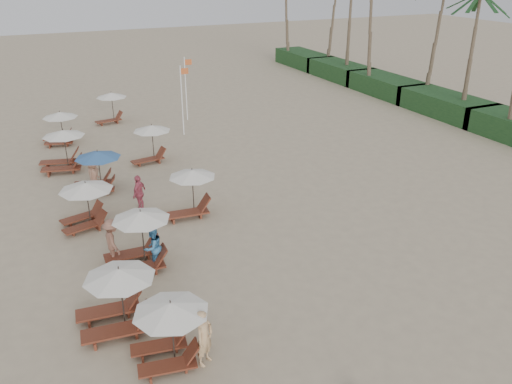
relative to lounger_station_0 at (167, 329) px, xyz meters
name	(u,v)px	position (x,y,z in m)	size (l,w,h in m)	color
ground	(280,268)	(5.50, 3.25, -1.16)	(160.00, 160.00, 0.00)	tan
shrub_hedge	(446,105)	(27.50, 17.75, -0.36)	(3.20, 53.00, 1.60)	#193D1C
lounger_station_0	(167,329)	(0.00, 0.00, 0.00)	(2.48, 2.31, 2.07)	brown
lounger_station_1	(114,300)	(-1.13, 2.31, -0.11)	(2.78, 2.36, 2.17)	brown
lounger_station_2	(136,242)	(0.40, 5.74, -0.06)	(2.72, 2.28, 2.37)	brown
lounger_station_3	(84,203)	(-0.95, 10.19, 0.01)	(2.62, 2.42, 2.11)	brown
lounger_station_4	(95,170)	(0.20, 14.12, -0.02)	(2.64, 2.37, 2.15)	brown
lounger_station_5	(61,152)	(-1.12, 18.06, -0.06)	(2.85, 2.53, 2.35)	brown
lounger_station_6	(59,127)	(-0.73, 23.00, 0.00)	(2.48, 2.26, 2.14)	brown
inland_station_0	(189,191)	(3.70, 9.19, 0.12)	(2.86, 2.24, 2.22)	brown
inland_station_1	(150,140)	(3.87, 17.13, 0.22)	(2.70, 2.24, 2.22)	brown
inland_station_2	(110,104)	(3.28, 26.56, 0.25)	(2.65, 2.24, 2.22)	brown
beachgoer_near	(204,338)	(0.98, -0.55, -0.23)	(0.68, 0.44, 1.85)	tan
beachgoer_mid_a	(153,247)	(0.97, 5.42, -0.27)	(0.87, 0.67, 1.78)	teal
beachgoer_mid_b	(113,241)	(-0.38, 6.45, -0.21)	(1.23, 0.71, 1.91)	#8C5B47
beachgoer_far_a	(139,193)	(1.69, 10.77, -0.24)	(1.08, 0.45, 1.84)	#B8495D
beachgoer_far_b	(93,175)	(0.04, 14.05, -0.24)	(0.90, 0.59, 1.85)	#AB775D
flag_pole_near	(182,97)	(7.32, 21.46, 1.48)	(0.59, 0.08, 4.79)	silver
flag_pole_far	(186,86)	(8.69, 24.89, 1.45)	(0.60, 0.08, 4.73)	silver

